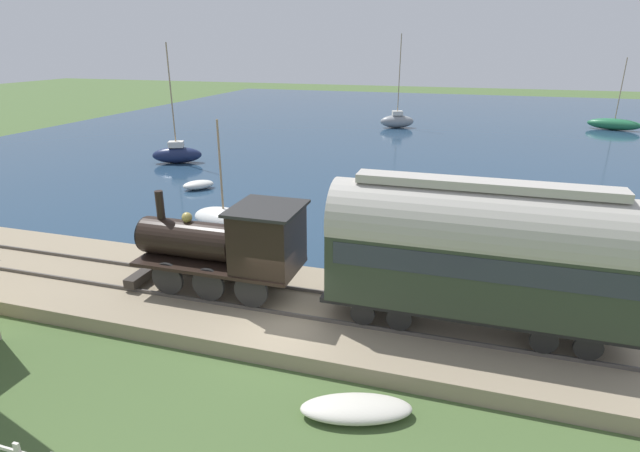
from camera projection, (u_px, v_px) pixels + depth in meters
The scene contains 13 objects.
ground_plane at pixel (282, 338), 15.79m from camera, with size 200.00×200.00×0.00m, color #476033.
harbor_water at pixel (425, 127), 55.80m from camera, with size 80.00×80.00×0.01m.
rail_embankment at pixel (296, 310), 16.93m from camera, with size 5.76×56.00×0.64m.
steam_locomotive at pixel (231, 242), 16.80m from camera, with size 2.35×6.23×3.39m.
passenger_coach at pixel (477, 250), 14.40m from camera, with size 2.32×8.92×4.58m.
sailboat_white at pixel (224, 219), 24.63m from camera, with size 2.41×3.76×5.47m.
sailboat_green at pixel (614, 124), 53.48m from camera, with size 3.01×5.43×7.40m.
sailboat_navy at pixel (177, 154), 38.59m from camera, with size 2.68×3.97×8.84m.
sailboat_gray at pixel (397, 121), 54.74m from camera, with size 2.64×3.97×9.71m.
rowboat_near_shore at pixel (509, 225), 25.00m from camera, with size 1.74×2.33×0.40m.
rowboat_off_pier at pixel (198, 185), 31.79m from camera, with size 2.17×2.15×0.56m.
rowboat_far_out at pixel (558, 285), 18.74m from camera, with size 1.48×2.06×0.44m.
beached_dinghy at pixel (356, 409), 12.41m from camera, with size 1.88×3.00×0.44m.
Camera 1 is at (-12.66, -5.12, 8.77)m, focal length 28.00 mm.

